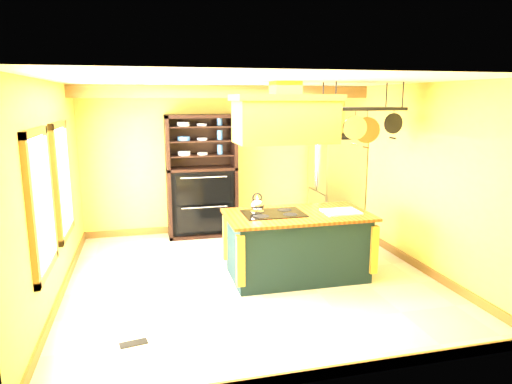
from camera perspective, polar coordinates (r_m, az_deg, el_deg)
name	(u,v)px	position (r m, az deg, el deg)	size (l,w,h in m)	color
floor	(251,277)	(6.56, -0.66, -10.61)	(5.00, 5.00, 0.00)	beige
ceiling	(250,81)	(6.08, -0.73, 13.68)	(5.00, 5.00, 0.00)	white
wall_back	(220,160)	(8.60, -4.52, 4.02)	(5.00, 0.02, 2.70)	#DABF4F
wall_front	(319,237)	(3.85, 7.90, -5.55)	(5.00, 0.02, 2.70)	#DABF4F
wall_left	(52,193)	(6.12, -24.13, -0.06)	(0.02, 5.00, 2.70)	#DABF4F
wall_right	(414,176)	(7.17, 19.17, 1.88)	(0.02, 5.00, 2.70)	#DABF4F
ceiling_beam	(227,92)	(7.74, -3.67, 12.40)	(5.00, 0.15, 0.20)	brown
window_near	(41,203)	(5.33, -25.26, -1.20)	(0.06, 1.06, 1.56)	brown
window_far	(63,180)	(6.69, -23.00, 1.38)	(0.06, 1.06, 1.56)	brown
kitchen_island	(297,244)	(6.47, 5.13, -6.55)	(1.99, 1.11, 1.11)	black
range_hood	(285,117)	(6.09, 3.65, 9.32)	(1.38, 0.78, 0.80)	gold
pot_rack	(362,115)	(6.51, 13.07, 9.31)	(1.14, 0.54, 0.84)	black
refrigerator	(336,186)	(8.70, 9.94, 0.73)	(0.77, 0.91, 1.78)	#94979D
hutch	(202,189)	(8.39, -6.81, 0.39)	(1.25, 0.57, 2.21)	black
floor_register	(134,343)	(5.11, -15.06, -17.79)	(0.28, 0.12, 0.01)	black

